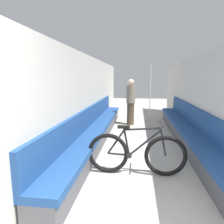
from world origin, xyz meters
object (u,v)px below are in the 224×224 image
object	(u,v)px
bench_seat_row_left	(96,130)
passenger_standing	(131,102)
grab_pole_near	(150,93)
bench_seat_row_right	(189,133)
bicycle	(136,154)

from	to	relation	value
bench_seat_row_left	passenger_standing	bearing A→B (deg)	68.28
bench_seat_row_left	passenger_standing	xyz separation A→B (m)	(0.79, 1.98, 0.52)
grab_pole_near	passenger_standing	xyz separation A→B (m)	(-0.71, -0.95, -0.24)
bench_seat_row_left	bench_seat_row_right	bearing A→B (deg)	0.00
bench_seat_row_right	grab_pole_near	bearing A→B (deg)	104.80
bench_seat_row_right	grab_pole_near	world-z (taller)	grab_pole_near
bench_seat_row_left	grab_pole_near	xyz separation A→B (m)	(1.50, 2.93, 0.75)
bench_seat_row_right	bicycle	bearing A→B (deg)	-127.05
bicycle	grab_pole_near	bearing A→B (deg)	66.36
grab_pole_near	passenger_standing	size ratio (longest dim) A/B	1.37
passenger_standing	bench_seat_row_left	bearing A→B (deg)	97.08
bicycle	passenger_standing	world-z (taller)	passenger_standing
bench_seat_row_left	bicycle	world-z (taller)	bicycle
bench_seat_row_right	passenger_standing	world-z (taller)	passenger_standing
bench_seat_row_left	bicycle	xyz separation A→B (m)	(1.02, -1.66, 0.07)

